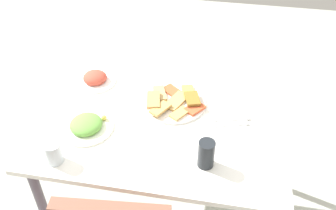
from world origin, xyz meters
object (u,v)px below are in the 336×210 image
Objects in this scene: dining_table at (164,128)px; spoon at (232,125)px; salad_plate_greens at (86,125)px; soda_can at (206,154)px; salad_plate_rice at (95,79)px; fork at (232,119)px; drinking_glass at (53,153)px; paper_napkin at (232,123)px; pide_platter at (174,101)px.

spoon reaches higher than dining_table.
soda_can is (-0.54, 0.11, 0.04)m from salad_plate_greens.
salad_plate_rice reaches higher than fork.
soda_can is at bearing 57.35° from fork.
salad_plate_rice reaches higher than spoon.
soda_can is 0.75× the size of fork.
salad_plate_greens is 1.46× the size of fork.
dining_table is at bearing -50.82° from soda_can.
drinking_glass is at bearing 13.77° from fork.
soda_can is 0.60m from drinking_glass.
paper_napkin is at bearing -106.77° from spoon.
soda_can is at bearing 168.07° from salad_plate_greens.
dining_table is 5.29× the size of salad_plate_rice.
soda_can is 0.93× the size of paper_napkin.
fork is at bearing -176.82° from dining_table.
salad_plate_greens is at bearing 13.75° from paper_napkin.
drinking_glass reaches higher than salad_plate_rice.
spoon reaches higher than paper_napkin.
pide_platter is 0.60m from drinking_glass.
salad_plate_rice reaches higher than dining_table.
pide_platter reaches higher than paper_napkin.
dining_table is 0.32m from spoon.
salad_plate_greens is 1.13× the size of salad_plate_rice.
fork is at bearing -90.00° from paper_napkin.
spoon is at bearing -153.64° from drinking_glass.
soda_can reaches higher than dining_table.
spoon is at bearing 75.04° from fork.
fork is (0.00, -0.02, 0.00)m from paper_napkin.
soda_can reaches higher than salad_plate_rice.
drinking_glass is at bearing 43.60° from dining_table.
pide_platter is at bearing -132.45° from drinking_glass.
soda_can is at bearing 143.52° from salad_plate_rice.
fork is (-0.63, -0.17, -0.01)m from salad_plate_greens.
dining_table is 0.45m from salad_plate_rice.
dining_table is 6.72× the size of spoon.
salad_plate_greens is 0.64m from paper_napkin.
paper_napkin is 0.02m from spoon.
paper_napkin is (-0.68, -0.36, -0.05)m from drinking_glass.
salad_plate_rice is at bearing -32.96° from spoon.
fork is (-0.70, 0.17, -0.01)m from salad_plate_rice.
pide_platter is 2.37× the size of paper_napkin.
spoon is (0.00, 0.04, 0.00)m from fork.
salad_plate_rice is 0.73m from spoon.
fork is 0.04m from spoon.
pide_platter is 1.93× the size of fork.
soda_can reaches higher than spoon.
dining_table is at bearing -20.28° from spoon.
dining_table is 6.78× the size of fork.
dining_table is 0.37m from salad_plate_greens.
fork is 0.99× the size of spoon.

